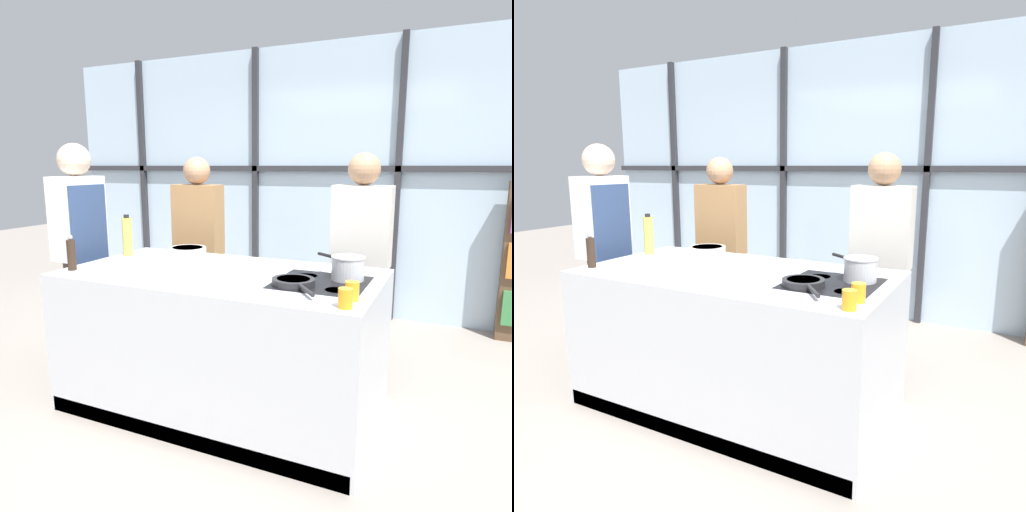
% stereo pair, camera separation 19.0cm
% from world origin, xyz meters
% --- Properties ---
extents(ground_plane, '(18.00, 18.00, 0.00)m').
position_xyz_m(ground_plane, '(0.00, 0.00, 0.00)').
color(ground_plane, gray).
extents(back_window_wall, '(6.40, 0.10, 2.80)m').
position_xyz_m(back_window_wall, '(0.00, 2.28, 1.40)').
color(back_window_wall, silver).
rests_on(back_window_wall, ground_plane).
extents(demo_island, '(1.98, 1.05, 0.91)m').
position_xyz_m(demo_island, '(0.00, -0.00, 0.45)').
color(demo_island, silver).
rests_on(demo_island, ground_plane).
extents(chef, '(0.24, 0.42, 1.73)m').
position_xyz_m(chef, '(-1.30, 0.13, 1.00)').
color(chef, '#47382D').
rests_on(chef, ground_plane).
extents(spectator_far_left, '(0.42, 0.23, 1.64)m').
position_xyz_m(spectator_far_left, '(-0.70, 0.88, 0.94)').
color(spectator_far_left, '#47382D').
rests_on(spectator_far_left, ground_plane).
extents(spectator_center_left, '(0.43, 0.23, 1.66)m').
position_xyz_m(spectator_center_left, '(0.70, 0.88, 0.95)').
color(spectator_center_left, '#232838').
rests_on(spectator_center_left, ground_plane).
extents(frying_pan, '(0.32, 0.38, 0.04)m').
position_xyz_m(frying_pan, '(0.53, -0.13, 0.93)').
color(frying_pan, '#232326').
rests_on(frying_pan, demo_island).
extents(saucepan, '(0.33, 0.26, 0.14)m').
position_xyz_m(saucepan, '(0.77, 0.13, 0.98)').
color(saucepan, silver).
rests_on(saucepan, demo_island).
extents(white_plate, '(0.25, 0.25, 0.01)m').
position_xyz_m(white_plate, '(-0.44, -0.07, 0.92)').
color(white_plate, white).
rests_on(white_plate, demo_island).
extents(mixing_bowl, '(0.28, 0.28, 0.06)m').
position_xyz_m(mixing_bowl, '(-0.50, 0.39, 0.94)').
color(mixing_bowl, silver).
rests_on(mixing_bowl, demo_island).
extents(oil_bottle, '(0.07, 0.07, 0.31)m').
position_xyz_m(oil_bottle, '(-0.89, 0.19, 1.05)').
color(oil_bottle, '#E0CC4C').
rests_on(oil_bottle, demo_island).
extents(pepper_grinder, '(0.05, 0.05, 0.23)m').
position_xyz_m(pepper_grinder, '(-0.90, -0.35, 1.01)').
color(pepper_grinder, '#332319').
rests_on(pepper_grinder, demo_island).
extents(juice_glass_near, '(0.07, 0.07, 0.10)m').
position_xyz_m(juice_glass_near, '(0.89, -0.42, 0.96)').
color(juice_glass_near, orange).
rests_on(juice_glass_near, demo_island).
extents(juice_glass_far, '(0.07, 0.07, 0.10)m').
position_xyz_m(juice_glass_far, '(0.89, -0.28, 0.96)').
color(juice_glass_far, orange).
rests_on(juice_glass_far, demo_island).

